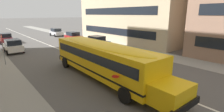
{
  "coord_description": "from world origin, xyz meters",
  "views": [
    {
      "loc": [
        12.14,
        -8.7,
        4.71
      ],
      "look_at": [
        2.74,
        -0.85,
        1.59
      ],
      "focal_mm": 26.57,
      "sensor_mm": 36.0,
      "label": 1
    }
  ],
  "objects_px": {
    "parked_car_silver_by_lamppost": "(56,32)",
    "parked_car_dark_blue_mid_block": "(97,42)",
    "parked_car_white_near_corner": "(13,46)",
    "parked_car_red_by_hydrant": "(73,36)",
    "stop_sign_post": "(2,42)",
    "parked_car_maroon_by_entrance": "(6,38)",
    "school_bus": "(103,58)",
    "motorcycle_near_kerb": "(7,45)"
  },
  "relations": [
    {
      "from": "parked_car_white_near_corner",
      "to": "parked_car_silver_by_lamppost",
      "type": "xyz_separation_m",
      "value": [
        -12.13,
        10.37,
        0.0
      ]
    },
    {
      "from": "parked_car_dark_blue_mid_block",
      "to": "stop_sign_post",
      "type": "xyz_separation_m",
      "value": [
        1.33,
        -11.57,
        1.39
      ]
    },
    {
      "from": "parked_car_red_by_hydrant",
      "to": "parked_car_maroon_by_entrance",
      "type": "distance_m",
      "value": 10.9
    },
    {
      "from": "motorcycle_near_kerb",
      "to": "parked_car_maroon_by_entrance",
      "type": "bearing_deg",
      "value": -8.98
    },
    {
      "from": "parked_car_white_near_corner",
      "to": "parked_car_silver_by_lamppost",
      "type": "height_order",
      "value": "same"
    },
    {
      "from": "parked_car_dark_blue_mid_block",
      "to": "motorcycle_near_kerb",
      "type": "bearing_deg",
      "value": -131.91
    },
    {
      "from": "parked_car_white_near_corner",
      "to": "parked_car_silver_by_lamppost",
      "type": "relative_size",
      "value": 1.0
    },
    {
      "from": "parked_car_maroon_by_entrance",
      "to": "parked_car_dark_blue_mid_block",
      "type": "bearing_deg",
      "value": -140.51
    },
    {
      "from": "parked_car_silver_by_lamppost",
      "to": "stop_sign_post",
      "type": "relative_size",
      "value": 1.35
    },
    {
      "from": "stop_sign_post",
      "to": "parked_car_maroon_by_entrance",
      "type": "bearing_deg",
      "value": 171.74
    },
    {
      "from": "stop_sign_post",
      "to": "parked_car_dark_blue_mid_block",
      "type": "bearing_deg",
      "value": 96.55
    },
    {
      "from": "parked_car_white_near_corner",
      "to": "parked_car_silver_by_lamppost",
      "type": "distance_m",
      "value": 15.96
    },
    {
      "from": "parked_car_dark_blue_mid_block",
      "to": "parked_car_silver_by_lamppost",
      "type": "relative_size",
      "value": 1.02
    },
    {
      "from": "school_bus",
      "to": "parked_car_white_near_corner",
      "type": "distance_m",
      "value": 14.58
    },
    {
      "from": "stop_sign_post",
      "to": "parked_car_red_by_hydrant",
      "type": "bearing_deg",
      "value": 126.94
    },
    {
      "from": "parked_car_dark_blue_mid_block",
      "to": "parked_car_white_near_corner",
      "type": "xyz_separation_m",
      "value": [
        -4.13,
        -9.9,
        0.0
      ]
    },
    {
      "from": "parked_car_silver_by_lamppost",
      "to": "parked_car_dark_blue_mid_block",
      "type": "bearing_deg",
      "value": -0.97
    },
    {
      "from": "parked_car_dark_blue_mid_block",
      "to": "school_bus",
      "type": "bearing_deg",
      "value": -35.87
    },
    {
      "from": "parked_car_silver_by_lamppost",
      "to": "stop_sign_post",
      "type": "distance_m",
      "value": 21.36
    },
    {
      "from": "motorcycle_near_kerb",
      "to": "stop_sign_post",
      "type": "height_order",
      "value": "stop_sign_post"
    },
    {
      "from": "school_bus",
      "to": "motorcycle_near_kerb",
      "type": "distance_m",
      "value": 18.51
    },
    {
      "from": "parked_car_dark_blue_mid_block",
      "to": "parked_car_red_by_hydrant",
      "type": "height_order",
      "value": "same"
    },
    {
      "from": "stop_sign_post",
      "to": "school_bus",
      "type": "bearing_deg",
      "value": 30.32
    },
    {
      "from": "parked_car_dark_blue_mid_block",
      "to": "parked_car_silver_by_lamppost",
      "type": "bearing_deg",
      "value": 175.36
    },
    {
      "from": "parked_car_white_near_corner",
      "to": "parked_car_maroon_by_entrance",
      "type": "distance_m",
      "value": 8.52
    },
    {
      "from": "parked_car_dark_blue_mid_block",
      "to": "parked_car_silver_by_lamppost",
      "type": "xyz_separation_m",
      "value": [
        -16.26,
        0.47,
        0.0
      ]
    },
    {
      "from": "parked_car_red_by_hydrant",
      "to": "motorcycle_near_kerb",
      "type": "xyz_separation_m",
      "value": [
        -0.73,
        -10.03,
        -0.41
      ]
    },
    {
      "from": "parked_car_maroon_by_entrance",
      "to": "parked_car_red_by_hydrant",
      "type": "bearing_deg",
      "value": -116.51
    },
    {
      "from": "parked_car_silver_by_lamppost",
      "to": "motorcycle_near_kerb",
      "type": "height_order",
      "value": "parked_car_silver_by_lamppost"
    },
    {
      "from": "school_bus",
      "to": "parked_car_dark_blue_mid_block",
      "type": "distance_m",
      "value": 11.96
    },
    {
      "from": "parked_car_white_near_corner",
      "to": "parked_car_red_by_hydrant",
      "type": "height_order",
      "value": "same"
    },
    {
      "from": "parked_car_white_near_corner",
      "to": "parked_car_maroon_by_entrance",
      "type": "relative_size",
      "value": 0.99
    },
    {
      "from": "parked_car_dark_blue_mid_block",
      "to": "parked_car_white_near_corner",
      "type": "relative_size",
      "value": 1.02
    },
    {
      "from": "parked_car_maroon_by_entrance",
      "to": "stop_sign_post",
      "type": "relative_size",
      "value": 1.37
    },
    {
      "from": "parked_car_dark_blue_mid_block",
      "to": "parked_car_red_by_hydrant",
      "type": "xyz_separation_m",
      "value": [
        -7.37,
        -0.0,
        0.0
      ]
    },
    {
      "from": "parked_car_white_near_corner",
      "to": "motorcycle_near_kerb",
      "type": "bearing_deg",
      "value": 2.31
    },
    {
      "from": "parked_car_dark_blue_mid_block",
      "to": "parked_car_red_by_hydrant",
      "type": "relative_size",
      "value": 1.02
    },
    {
      "from": "school_bus",
      "to": "parked_car_maroon_by_entrance",
      "type": "bearing_deg",
      "value": -170.89
    },
    {
      "from": "motorcycle_near_kerb",
      "to": "stop_sign_post",
      "type": "distance_m",
      "value": 9.72
    },
    {
      "from": "school_bus",
      "to": "parked_car_red_by_hydrant",
      "type": "xyz_separation_m",
      "value": [
        -17.39,
        6.48,
        -0.76
      ]
    },
    {
      "from": "school_bus",
      "to": "stop_sign_post",
      "type": "relative_size",
      "value": 4.18
    },
    {
      "from": "parked_car_silver_by_lamppost",
      "to": "motorcycle_near_kerb",
      "type": "relative_size",
      "value": 1.96
    }
  ]
}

